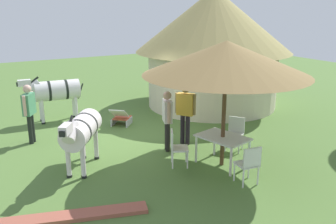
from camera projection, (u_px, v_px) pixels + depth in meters
The scene contains 14 objects.
ground_plane at pixel (144, 138), 11.07m from camera, with size 36.00×36.00×0.00m, color #4F7134.
thatched_hut at pixel (213, 43), 14.09m from camera, with size 5.89×5.89×4.42m.
shade_umbrella at pixel (226, 58), 8.48m from camera, with size 3.90×3.90×3.05m.
patio_dining_table at pixel (223, 140), 9.05m from camera, with size 1.36×1.08×0.74m.
patio_chair_near_lawn at pixel (249, 163), 8.07m from camera, with size 0.47×0.49×0.90m.
patio_chair_east_end at pixel (235, 131), 10.06m from camera, with size 0.60×0.60×0.90m.
patio_chair_west_end at pixel (176, 146), 9.04m from camera, with size 0.58×0.58×0.90m.
guest_beside_umbrella at pixel (185, 109), 10.31m from camera, with size 0.52×0.45×1.73m.
guest_behind_table at pixel (167, 115), 9.86m from camera, with size 0.56×0.34×1.65m.
standing_watcher at pixel (29, 108), 10.41m from camera, with size 0.52×0.43×1.70m.
striped_lounge_chair at pixel (121, 118), 12.18m from camera, with size 0.95×0.92×0.63m.
zebra_nearest_camera at pixel (56, 91), 12.43m from camera, with size 0.77×2.14×1.58m.
zebra_by_umbrella at pixel (81, 131), 8.74m from camera, with size 1.84×1.42×1.51m.
brick_patio_kerb at pixel (73, 216), 6.91m from camera, with size 2.80×0.36×0.08m, color #9D5140.
Camera 1 is at (9.41, -4.52, 3.84)m, focal length 39.67 mm.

